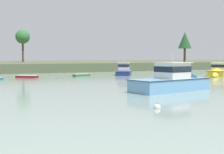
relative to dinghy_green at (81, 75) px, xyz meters
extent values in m
cube|color=#4C563D|center=(-7.04, 41.97, 0.86)|extent=(234.42, 57.28, 2.00)
cube|color=#236B3D|center=(0.00, 0.00, -0.03)|extent=(3.18, 1.73, 0.54)
cube|color=#C6B289|center=(0.00, 0.00, 0.25)|extent=(3.31, 1.85, 0.05)
cube|color=tan|center=(0.00, 0.00, 0.21)|extent=(0.26, 1.09, 0.03)
cube|color=#669ECC|center=(-0.38, -27.65, 0.14)|extent=(9.22, 4.95, 1.97)
cone|color=#669ECC|center=(3.89, -26.69, 0.14)|extent=(3.00, 3.27, 2.80)
cube|color=black|center=(-0.38, -27.65, 1.10)|extent=(9.42, 5.11, 0.05)
cube|color=silver|center=(-0.03, -27.57, 1.93)|extent=(3.23, 3.03, 1.60)
cube|color=#19232D|center=(-0.03, -27.57, 2.08)|extent=(3.29, 3.09, 0.57)
cube|color=beige|center=(-0.03, -27.57, 2.75)|extent=(3.64, 3.49, 0.06)
cylinder|color=silver|center=(-0.03, -27.57, 3.30)|extent=(0.03, 0.03, 1.03)
cube|color=gold|center=(22.95, -10.12, 0.09)|extent=(8.29, 6.83, 1.61)
cone|color=gold|center=(19.59, -12.35, 0.09)|extent=(3.29, 3.38, 2.55)
cube|color=black|center=(22.95, -10.12, 0.87)|extent=(8.48, 7.01, 0.05)
cube|color=silver|center=(22.45, -10.45, 1.59)|extent=(3.79, 3.57, 1.37)
cube|color=#19232D|center=(22.45, -10.45, 1.72)|extent=(3.86, 3.65, 0.49)
cube|color=beige|center=(22.45, -10.45, 2.30)|extent=(4.29, 4.08, 0.06)
cylinder|color=silver|center=(22.45, -10.45, 3.07)|extent=(0.03, 0.03, 1.47)
cube|color=navy|center=(8.69, 0.35, 0.06)|extent=(5.80, 7.24, 1.41)
cone|color=navy|center=(10.51, 3.30, 0.06)|extent=(2.97, 2.85, 2.29)
cube|color=silver|center=(8.69, 0.35, 0.74)|extent=(5.96, 7.41, 0.05)
cube|color=silver|center=(8.73, 0.42, 1.51)|extent=(2.82, 2.84, 1.48)
cube|color=#19232D|center=(8.73, 0.42, 1.66)|extent=(2.88, 2.90, 0.53)
cube|color=beige|center=(8.73, 0.42, 2.28)|extent=(3.23, 3.22, 0.06)
cylinder|color=silver|center=(8.73, 0.42, 2.86)|extent=(0.03, 0.03, 1.10)
cube|color=maroon|center=(-9.75, -0.94, -0.01)|extent=(3.61, 3.27, 0.60)
cube|color=#C6B289|center=(-9.75, -0.94, 0.29)|extent=(3.79, 3.44, 0.05)
cube|color=tan|center=(-9.75, -0.94, 0.25)|extent=(0.83, 1.03, 0.03)
sphere|color=white|center=(-7.62, -36.48, -0.06)|extent=(0.46, 0.46, 0.46)
torus|color=#333338|center=(-7.62, -36.48, 0.21)|extent=(0.12, 0.12, 0.02)
cylinder|color=brown|center=(35.02, 15.96, 4.90)|extent=(0.58, 0.58, 6.07)
cone|color=#1E4723|center=(35.02, 15.96, 7.78)|extent=(3.56, 3.56, 4.35)
cylinder|color=brown|center=(-3.67, 38.33, 4.96)|extent=(0.57, 0.57, 6.20)
sphere|color=#336B38|center=(-3.67, 38.33, 8.97)|extent=(4.00, 4.00, 4.00)
camera|label=1|loc=(-19.50, -54.77, 3.32)|focal=52.01mm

